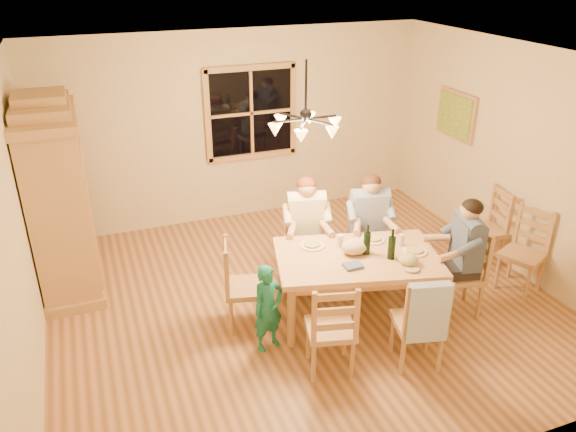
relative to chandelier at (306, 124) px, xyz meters
name	(u,v)px	position (x,y,z in m)	size (l,w,h in m)	color
floor	(303,301)	(0.00, 0.00, -2.08)	(5.50, 5.50, 0.00)	brown
ceiling	(306,59)	(0.00, 0.00, 0.62)	(5.50, 5.00, 0.02)	white
wall_back	(237,128)	(0.00, 2.50, -0.73)	(5.50, 0.02, 2.70)	beige
wall_left	(16,236)	(-2.75, 0.00, -0.73)	(0.02, 5.00, 2.70)	beige
wall_right	(517,160)	(2.75, 0.00, -0.73)	(0.02, 5.00, 2.70)	beige
window	(251,113)	(0.20, 2.47, -0.53)	(1.30, 0.06, 1.30)	black
painting	(456,115)	(2.71, 1.20, -0.48)	(0.06, 0.78, 0.64)	#9F7A45
chandelier	(306,124)	(0.00, 0.00, 0.00)	(0.77, 0.68, 0.71)	black
armoire	(60,203)	(-2.42, 1.33, -1.02)	(0.66, 1.40, 2.30)	#9F7A45
dining_table	(357,264)	(0.41, -0.47, -1.42)	(1.87, 1.40, 0.76)	tan
chair_far_left	(306,258)	(0.19, 0.40, -1.77)	(0.53, 0.52, 0.99)	tan
chair_far_right	(367,255)	(0.91, 0.22, -1.77)	(0.53, 0.52, 0.99)	tan
chair_near_left	(330,342)	(-0.19, -1.13, -1.77)	(0.53, 0.52, 0.99)	tan
chair_near_right	(416,335)	(0.62, -1.34, -1.77)	(0.53, 0.52, 0.99)	tan
chair_end_left	(247,300)	(-0.72, -0.18, -1.77)	(0.52, 0.53, 0.99)	tan
chair_end_right	(459,286)	(1.53, -0.75, -1.77)	(0.52, 0.53, 0.99)	tan
adult_woman	(306,218)	(0.19, 0.40, -1.24)	(0.47, 0.50, 0.87)	beige
adult_plaid_man	(370,215)	(0.91, 0.22, -1.24)	(0.47, 0.50, 0.87)	#354E92
adult_slate_man	(466,243)	(1.53, -0.75, -1.24)	(0.50, 0.47, 0.87)	#465570
towel	(428,312)	(0.57, -1.52, -1.38)	(0.38, 0.10, 0.58)	#96ABCB
wine_bottle_a	(367,239)	(0.51, -0.46, -1.15)	(0.08, 0.08, 0.33)	black
wine_bottle_b	(392,244)	(0.70, -0.64, -1.15)	(0.08, 0.08, 0.33)	black
plate_woman	(312,246)	(0.05, -0.12, -1.31)	(0.26, 0.26, 0.02)	white
plate_plaid	(373,240)	(0.72, -0.23, -1.31)	(0.26, 0.26, 0.02)	white
plate_slate	(414,251)	(1.00, -0.62, -1.31)	(0.26, 0.26, 0.02)	white
wine_glass_a	(340,241)	(0.32, -0.23, -1.25)	(0.06, 0.06, 0.14)	silver
wine_glass_b	(401,240)	(0.94, -0.45, -1.25)	(0.06, 0.06, 0.14)	silver
cap	(408,259)	(0.80, -0.81, -1.26)	(0.20, 0.20, 0.11)	tan
napkin	(353,266)	(0.26, -0.66, -1.30)	(0.18, 0.14, 0.03)	#4B5B8A
cloth_bundle	(355,247)	(0.40, -0.41, -1.24)	(0.28, 0.22, 0.15)	tan
child	(268,308)	(-0.63, -0.63, -1.61)	(0.34, 0.22, 0.93)	#1B7C6D
chair_spare_front	(520,266)	(2.45, -0.66, -1.77)	(0.56, 0.57, 0.99)	tan
chair_spare_back	(482,241)	(2.45, 0.02, -1.77)	(0.48, 0.50, 0.99)	tan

